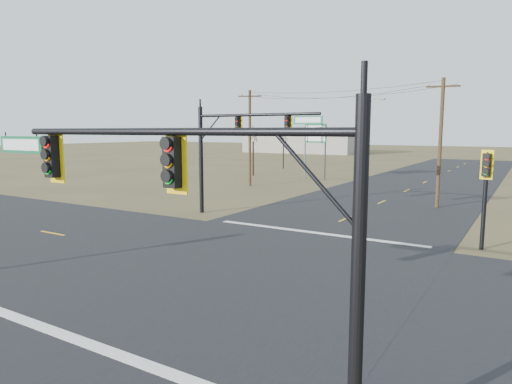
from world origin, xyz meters
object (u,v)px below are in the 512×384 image
mast_arm_far (238,137)px  streetlight_c (365,133)px  highway_sign (315,140)px  bare_tree_a (253,133)px  bare_tree_b (283,135)px  pedestal_signal_ne (486,178)px  utility_pole_near (440,141)px  utility_pole_far (250,137)px  mast_arm_near (170,182)px

mast_arm_far → streetlight_c: streetlight_c is taller
highway_sign → streetlight_c: bearing=75.3°
bare_tree_a → bare_tree_b: bearing=98.6°
highway_sign → bare_tree_b: bearing=151.5°
pedestal_signal_ne → highway_sign: bearing=141.9°
streetlight_c → bare_tree_b: streetlight_c is taller
pedestal_signal_ne → mast_arm_far: bearing=-170.5°
pedestal_signal_ne → streetlight_c: 33.91m
bare_tree_a → streetlight_c: bearing=25.0°
bare_tree_b → utility_pole_near: bearing=-43.5°
pedestal_signal_ne → bare_tree_a: bare_tree_a is taller
mast_arm_far → utility_pole_far: size_ratio=0.94×
highway_sign → bare_tree_b: highway_sign is taller
mast_arm_near → streetlight_c: (-10.97, 46.02, 0.81)m
bare_tree_a → bare_tree_b: 11.11m
bare_tree_a → utility_pole_far: bearing=-60.1°
mast_arm_near → mast_arm_far: size_ratio=1.17×
utility_pole_far → bare_tree_a: utility_pole_far is taller
pedestal_signal_ne → bare_tree_b: size_ratio=0.76×
utility_pole_near → highway_sign: utility_pole_near is taller
mast_arm_far → bare_tree_b: 37.60m
mast_arm_far → highway_sign: bearing=120.8°
mast_arm_near → utility_pole_far: bearing=119.4°
mast_arm_near → bare_tree_b: 57.00m
mast_arm_far → pedestal_signal_ne: bearing=14.4°
bare_tree_b → highway_sign: bearing=-48.0°
mast_arm_near → pedestal_signal_ne: mast_arm_near is taller
pedestal_signal_ne → bare_tree_a: (-27.64, 24.44, 1.78)m
utility_pole_far → bare_tree_a: (-5.14, 8.92, 0.24)m
streetlight_c → mast_arm_near: bearing=-56.6°
mast_arm_near → bare_tree_b: (-24.69, 51.38, 0.44)m
mast_arm_near → bare_tree_b: size_ratio=1.69×
mast_arm_far → bare_tree_a: mast_arm_far is taller
streetlight_c → bare_tree_a: size_ratio=1.44×
highway_sign → streetlight_c: streetlight_c is taller
utility_pole_far → bare_tree_a: 10.30m
mast_arm_far → bare_tree_b: mast_arm_far is taller
utility_pole_near → utility_pole_far: size_ratio=0.97×
utility_pole_far → pedestal_signal_ne: bearing=-34.6°
mast_arm_near → bare_tree_a: (-23.02, 40.40, 0.70)m
utility_pole_far → highway_sign: size_ratio=1.52×
mast_arm_near → utility_pole_near: (0.66, 27.31, 0.32)m
streetlight_c → bare_tree_b: size_ratio=1.53×
mast_arm_near → mast_arm_far: bearing=119.3°
mast_arm_near → highway_sign: bearing=109.9°
pedestal_signal_ne → mast_arm_near: bearing=-92.7°
bare_tree_a → bare_tree_b: (-1.67, 10.98, -0.26)m
pedestal_signal_ne → utility_pole_far: utility_pole_far is taller
utility_pole_near → bare_tree_a: 27.06m
utility_pole_near → bare_tree_b: utility_pole_near is taller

